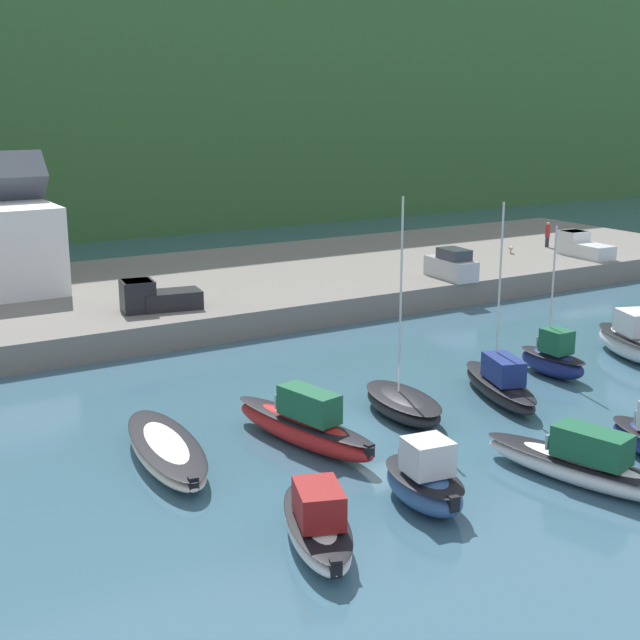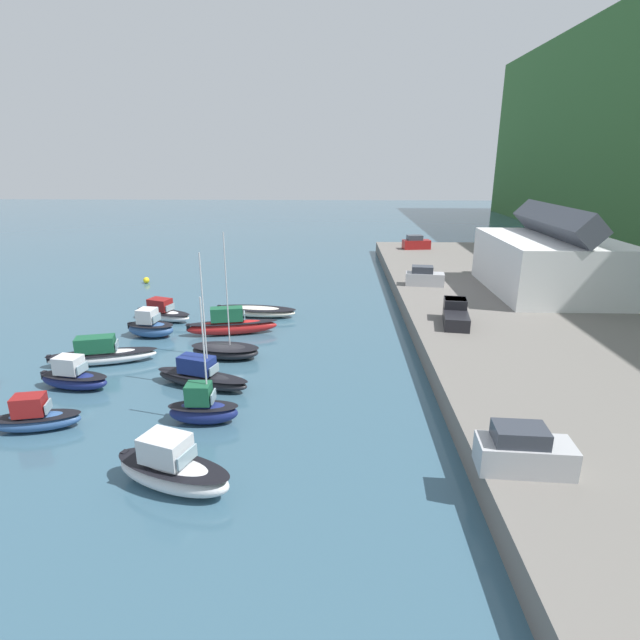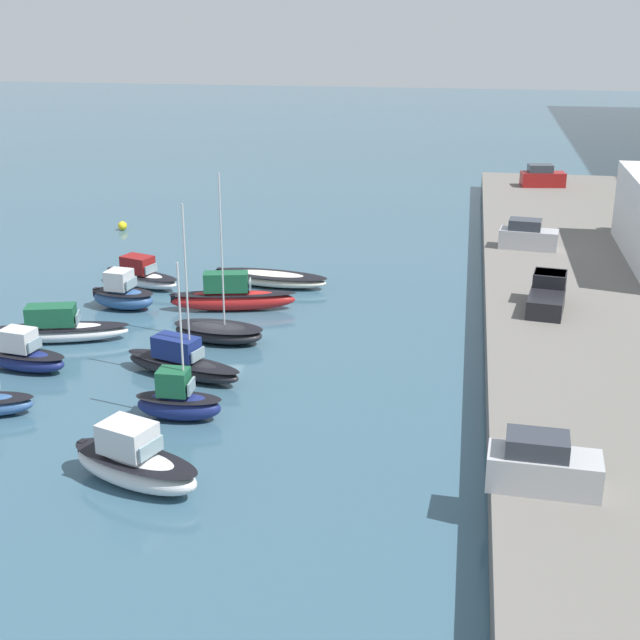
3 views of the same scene
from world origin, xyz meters
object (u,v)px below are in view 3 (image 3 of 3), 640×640
at_px(moored_boat_2, 218,332).
at_px(moored_boat_7, 122,295).
at_px(moored_boat_4, 178,401).
at_px(moored_boat_5, 134,463).
at_px(moored_boat_6, 141,276).
at_px(moored_boat_8, 58,329).
at_px(mooring_buoy_0, 122,226).
at_px(moored_boat_0, 270,278).
at_px(parked_car_2, 528,236).
at_px(pickup_truck_0, 548,294).
at_px(moored_boat_3, 182,363).
at_px(moored_boat_9, 23,356).
at_px(moored_boat_1, 231,297).
at_px(parked_car_0, 542,466).
at_px(parked_car_1, 542,177).

height_order(moored_boat_2, moored_boat_7, moored_boat_2).
xyz_separation_m(moored_boat_4, moored_boat_5, (6.19, 0.13, 0.06)).
bearing_deg(moored_boat_6, moored_boat_8, 13.84).
relative_size(moored_boat_2, mooring_buoy_0, 12.85).
distance_m(moored_boat_0, moored_boat_5, 27.65).
height_order(moored_boat_5, parked_car_2, parked_car_2).
bearing_deg(pickup_truck_0, moored_boat_0, 168.90).
bearing_deg(moored_boat_5, moored_boat_8, -125.35).
bearing_deg(moored_boat_2, moored_boat_3, 1.52).
height_order(moored_boat_0, mooring_buoy_0, moored_boat_0).
height_order(moored_boat_2, moored_boat_9, moored_boat_2).
xyz_separation_m(moored_boat_2, moored_boat_8, (1.54, -9.30, 0.18)).
distance_m(moored_boat_2, moored_boat_5, 16.52).
bearing_deg(pickup_truck_0, mooring_buoy_0, 158.45).
xyz_separation_m(moored_boat_1, moored_boat_2, (5.57, 0.67, -0.31)).
height_order(moored_boat_8, parked_car_0, parked_car_0).
relative_size(moored_boat_6, parked_car_1, 1.44).
height_order(moored_boat_1, mooring_buoy_0, moored_boat_1).
bearing_deg(parked_car_0, mooring_buoy_0, -138.20).
distance_m(moored_boat_3, parked_car_2, 30.29).
bearing_deg(moored_boat_4, moored_boat_0, 179.62).
height_order(moored_boat_0, moored_boat_1, moored_boat_1).
height_order(moored_boat_1, parked_car_1, parked_car_1).
bearing_deg(pickup_truck_0, moored_boat_4, -132.06).
relative_size(moored_boat_0, moored_boat_9, 1.65).
relative_size(moored_boat_0, parked_car_1, 1.93).
xyz_separation_m(moored_boat_7, parked_car_1, (-37.18, 28.90, 1.63)).
height_order(moored_boat_0, moored_boat_6, moored_boat_6).
relative_size(moored_boat_1, moored_boat_5, 1.27).
distance_m(moored_boat_1, parked_car_1, 42.41).
bearing_deg(moored_boat_6, moored_boat_3, 46.90).
distance_m(moored_boat_0, moored_boat_1, 5.75).
bearing_deg(moored_boat_1, parked_car_0, 26.65).
xyz_separation_m(parked_car_1, parked_car_2, (23.81, -2.61, 0.00)).
xyz_separation_m(moored_boat_1, moored_boat_6, (-3.87, -7.56, -0.15)).
relative_size(moored_boat_1, moored_boat_8, 1.00).
xyz_separation_m(moored_boat_1, moored_boat_7, (0.86, -7.06, 0.02)).
distance_m(moored_boat_5, moored_boat_8, 18.17).
height_order(moored_boat_0, moored_boat_8, moored_boat_8).
distance_m(moored_boat_0, moored_boat_9, 19.73).
height_order(moored_boat_3, moored_boat_5, moored_boat_3).
distance_m(parked_car_0, parked_car_2, 34.95).
bearing_deg(parked_car_0, pickup_truck_0, 178.82).
height_order(moored_boat_0, pickup_truck_0, pickup_truck_0).
distance_m(moored_boat_3, parked_car_1, 52.04).
height_order(moored_boat_4, moored_boat_9, moored_boat_4).
height_order(moored_boat_9, parked_car_1, parked_car_1).
distance_m(moored_boat_5, moored_boat_7, 22.93).
bearing_deg(moored_boat_3, moored_boat_5, 25.76).
bearing_deg(moored_boat_8, mooring_buoy_0, 178.39).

